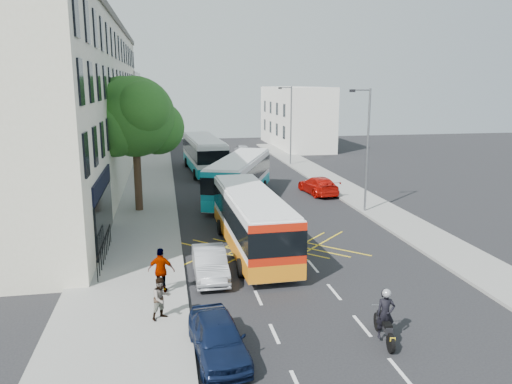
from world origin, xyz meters
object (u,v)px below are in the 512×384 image
pedestrian_near (161,298)px  pedestrian_far (161,271)px  parked_car_silver (210,263)px  lamp_far (290,121)px  bus_far (204,154)px  distant_car_grey (213,149)px  lamp_near (366,144)px  bus_mid (240,177)px  bus_near (252,220)px  street_tree (135,118)px  distant_car_silver (242,150)px  parked_car_blue (218,337)px  motorbike (385,317)px  red_hatchback (318,185)px

pedestrian_near → pedestrian_far: bearing=56.6°
pedestrian_far → parked_car_silver: bearing=-128.8°
pedestrian_near → lamp_far: bearing=35.1°
lamp_far → bus_far: lamp_far is taller
distant_car_grey → lamp_near: bearing=-81.5°
bus_mid → bus_near: bearing=-74.2°
street_tree → bus_near: bearing=-56.1°
bus_far → bus_mid: bearing=-85.9°
street_tree → bus_far: size_ratio=0.72×
distant_car_silver → pedestrian_near: 43.02m
bus_near → parked_car_blue: bearing=-107.4°
bus_near → distant_car_silver: (4.92, 34.63, -0.93)m
parked_car_blue → distant_car_silver: (7.76, 44.63, 0.01)m
lamp_far → parked_car_blue: bearing=-107.6°
motorbike → distant_car_grey: (-1.06, 46.70, -0.27)m
street_tree → pedestrian_near: size_ratio=5.64×
lamp_far → bus_near: size_ratio=0.74×
parked_car_silver → pedestrian_far: bearing=-142.4°
bus_near → pedestrian_far: bearing=-134.2°
lamp_near → parked_car_silver: size_ratio=1.99×
parked_car_silver → distant_car_silver: 38.70m
red_hatchback → pedestrian_far: size_ratio=2.53×
bus_near → motorbike: bus_near is taller
parked_car_blue → pedestrian_far: 5.33m
bus_near → red_hatchback: 14.36m
bus_near → parked_car_silver: 4.28m
bus_mid → pedestrian_near: bus_mid is taller
bus_near → distant_car_silver: bus_near is taller
motorbike → distant_car_silver: 44.74m
red_hatchback → pedestrian_near: pedestrian_near is taller
street_tree → bus_mid: street_tree is taller
bus_mid → pedestrian_near: size_ratio=7.33×
street_tree → distant_car_silver: (11.01, 25.57, -5.63)m
parked_car_blue → distant_car_silver: distant_car_silver is taller
red_hatchback → pedestrian_near: size_ratio=3.02×
street_tree → lamp_far: size_ratio=1.10×
distant_car_silver → pedestrian_far: (-9.50, -39.61, 0.42)m
lamp_near → bus_mid: size_ratio=0.70×
parked_car_blue → parked_car_silver: bearing=81.6°
parked_car_blue → distant_car_grey: parked_car_blue is taller
bus_mid → pedestrian_far: size_ratio=6.14×
parked_car_silver → street_tree: bearing=106.1°
red_hatchback → lamp_near: bearing=94.9°
parked_car_blue → pedestrian_far: (-1.74, 5.02, 0.42)m
distant_car_silver → lamp_near: bearing=98.2°
street_tree → lamp_near: bearing=-11.4°
bus_far → parked_car_silver: bus_far is taller
lamp_far → parked_car_silver: size_ratio=1.99×
pedestrian_near → parked_car_blue: bearing=-90.3°
lamp_far → pedestrian_near: bearing=-111.5°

